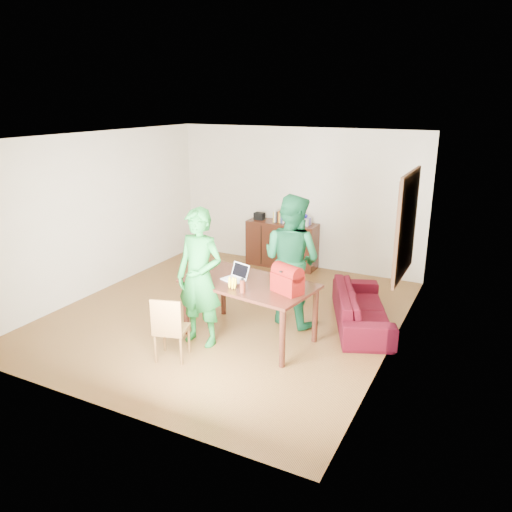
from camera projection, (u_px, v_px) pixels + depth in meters
The scene contains 10 objects.
room at pixel (231, 231), 7.49m from camera, with size 5.20×5.70×2.90m.
table at pixel (249, 289), 6.81m from camera, with size 1.90×1.25×0.83m.
chair at pixel (172, 340), 6.39m from camera, with size 0.48×0.47×0.87m.
person_near at pixel (200, 278), 6.61m from camera, with size 0.69×0.45×1.88m, color #166421.
person_far at pixel (291, 260), 7.27m from camera, with size 0.94×0.73×1.93m, color #12512C.
laptop at pixel (233, 277), 6.83m from camera, with size 0.35×0.30×0.21m.
bananas at pixel (232, 286), 6.54m from camera, with size 0.16×0.10×0.06m, color gold, non-canonical shape.
bottle at pixel (242, 285), 6.39m from camera, with size 0.06×0.06×0.19m, color #572114.
red_bag at pixel (287, 282), 6.38m from camera, with size 0.40×0.23×0.30m, color maroon.
sofa at pixel (362, 307), 7.35m from camera, with size 1.84×0.72×0.54m, color #38070C.
Camera 1 is at (3.61, -6.18, 3.22)m, focal length 35.00 mm.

